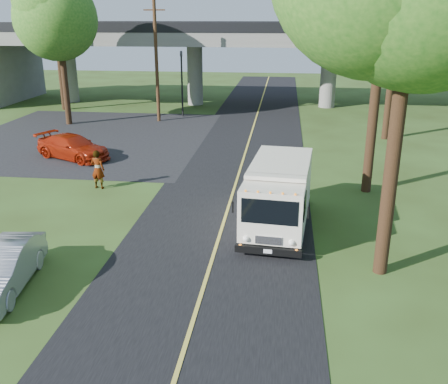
% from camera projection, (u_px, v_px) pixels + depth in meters
% --- Properties ---
extents(ground, '(120.00, 120.00, 0.00)m').
position_uv_depth(ground, '(207.00, 277.00, 15.81)').
color(ground, '#2E3E16').
rests_on(ground, ground).
extents(road, '(7.00, 90.00, 0.02)m').
position_uv_depth(road, '(237.00, 179.00, 25.17)').
color(road, black).
rests_on(road, ground).
extents(parking_lot, '(16.00, 18.00, 0.01)m').
position_uv_depth(parking_lot, '(87.00, 137.00, 33.90)').
color(parking_lot, black).
rests_on(parking_lot, ground).
extents(lane_line, '(0.12, 90.00, 0.01)m').
position_uv_depth(lane_line, '(237.00, 179.00, 25.16)').
color(lane_line, gold).
rests_on(lane_line, road).
extents(overpass, '(54.00, 10.00, 7.30)m').
position_uv_depth(overpass, '(261.00, 54.00, 44.23)').
color(overpass, slate).
rests_on(overpass, ground).
extents(traffic_signal, '(0.18, 0.22, 5.20)m').
position_uv_depth(traffic_signal, '(182.00, 77.00, 39.75)').
color(traffic_signal, black).
rests_on(traffic_signal, ground).
extents(utility_pole, '(1.60, 0.26, 9.00)m').
position_uv_depth(utility_pole, '(156.00, 61.00, 37.58)').
color(utility_pole, '#472D19').
rests_on(utility_pole, ground).
extents(tree_right_far, '(5.77, 5.67, 10.99)m').
position_uv_depth(tree_right_far, '(403.00, 7.00, 30.55)').
color(tree_right_far, '#382314').
rests_on(tree_right_far, ground).
extents(tree_left_lot, '(5.60, 5.50, 10.50)m').
position_uv_depth(tree_left_lot, '(60.00, 14.00, 35.16)').
color(tree_left_lot, '#382314').
rests_on(tree_left_lot, ground).
extents(tree_left_far, '(5.26, 5.16, 9.89)m').
position_uv_depth(tree_left_far, '(57.00, 20.00, 41.27)').
color(tree_left_far, '#382314').
rests_on(tree_left_far, ground).
extents(step_van, '(2.76, 6.21, 2.53)m').
position_uv_depth(step_van, '(279.00, 193.00, 19.14)').
color(step_van, silver).
rests_on(step_van, ground).
extents(red_sedan, '(5.05, 3.68, 1.36)m').
position_uv_depth(red_sedan, '(73.00, 147.00, 28.66)').
color(red_sedan, '#981D09').
rests_on(red_sedan, ground).
extents(silver_sedan, '(2.03, 4.33, 1.37)m').
position_uv_depth(silver_sedan, '(1.00, 268.00, 14.89)').
color(silver_sedan, '#999CA2').
rests_on(silver_sedan, ground).
extents(pedestrian, '(0.75, 0.55, 1.87)m').
position_uv_depth(pedestrian, '(98.00, 169.00, 23.62)').
color(pedestrian, gray).
rests_on(pedestrian, ground).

